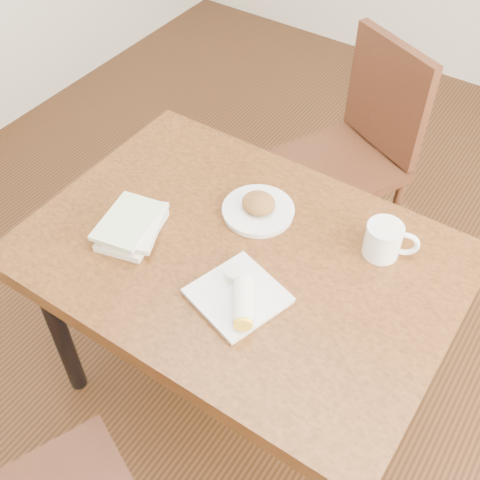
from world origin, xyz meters
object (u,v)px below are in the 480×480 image
Objects in this scene: plate_burrito at (239,297)px; plate_scone at (258,208)px; table at (240,270)px; book_stack at (132,226)px; coffee_mug at (385,240)px; chair_far at (359,144)px.

plate_scone is at bearing 114.55° from plate_burrito.
plate_scone is at bearing 104.84° from table.
table is 0.34m from book_stack.
coffee_mug is at bearing 57.68° from plate_burrito.
coffee_mug is (0.34, 0.22, 0.14)m from table.
plate_burrito is (0.13, -1.04, 0.22)m from chair_far.
chair_far reaches higher than coffee_mug.
table is 5.54× the size of plate_scone.
book_stack is at bearing -152.26° from coffee_mug.
plate_burrito is at bearing -122.32° from coffee_mug.
table is at bearing -146.40° from coffee_mug.
chair_far is 1.06m from book_stack.
book_stack is at bearing -133.36° from plate_scone.
table is 0.21m from plate_burrito.
table is at bearing -87.82° from chair_far.
coffee_mug is at bearing 33.60° from table.
plate_scone is (-0.04, 0.16, 0.10)m from table.
plate_burrito reaches higher than plate_scone.
coffee_mug is 0.72m from book_stack.
plate_scone is at bearing -170.80° from coffee_mug.
table is at bearing 20.39° from book_stack.
chair_far reaches higher than plate_burrito.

